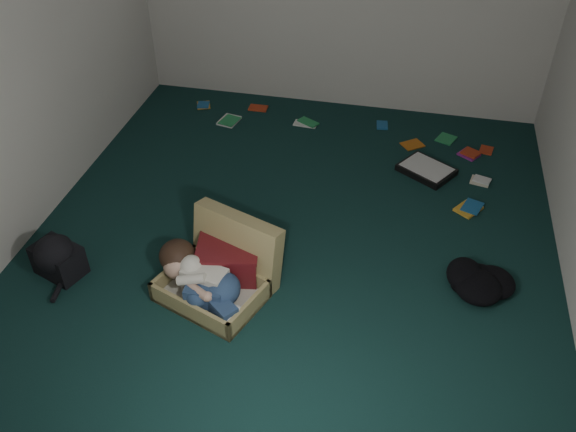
% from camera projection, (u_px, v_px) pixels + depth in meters
% --- Properties ---
extents(floor, '(4.50, 4.50, 0.00)m').
position_uv_depth(floor, '(292.00, 239.00, 4.73)').
color(floor, '#102D2A').
rests_on(floor, ground).
extents(wall_front, '(4.50, 0.00, 4.50)m').
position_uv_depth(wall_front, '(163.00, 366.00, 2.21)').
color(wall_front, silver).
rests_on(wall_front, ground).
extents(wall_left, '(0.00, 4.50, 4.50)m').
position_uv_depth(wall_left, '(13.00, 58.00, 4.25)').
color(wall_left, silver).
rests_on(wall_left, ground).
extents(suitcase, '(0.88, 0.87, 0.51)m').
position_uv_depth(suitcase, '(222.00, 271.00, 4.24)').
color(suitcase, tan).
rests_on(suitcase, floor).
extents(person, '(0.68, 0.54, 0.31)m').
position_uv_depth(person, '(201.00, 279.00, 4.12)').
color(person, silver).
rests_on(person, suitcase).
extents(maroon_bin, '(0.48, 0.41, 0.30)m').
position_uv_depth(maroon_bin, '(229.00, 262.00, 4.31)').
color(maroon_bin, maroon).
rests_on(maroon_bin, floor).
extents(backpack, '(0.51, 0.46, 0.25)m').
position_uv_depth(backpack, '(58.00, 259.00, 4.37)').
color(backpack, black).
rests_on(backpack, floor).
extents(clothing_pile, '(0.43, 0.37, 0.13)m').
position_uv_depth(clothing_pile, '(482.00, 284.00, 4.27)').
color(clothing_pile, black).
rests_on(clothing_pile, floor).
extents(paper_tray, '(0.56, 0.52, 0.06)m').
position_uv_depth(paper_tray, '(426.00, 170.00, 5.42)').
color(paper_tray, black).
rests_on(paper_tray, floor).
extents(book_scatter, '(3.07, 1.49, 0.02)m').
position_uv_depth(book_scatter, '(371.00, 140.00, 5.85)').
color(book_scatter, gold).
rests_on(book_scatter, floor).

